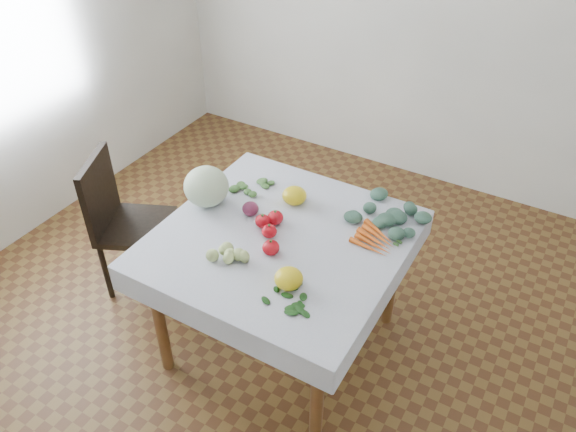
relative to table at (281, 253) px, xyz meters
name	(u,v)px	position (x,y,z in m)	size (l,w,h in m)	color
ground	(282,341)	(0.00, 0.00, -0.65)	(4.00, 4.00, 0.00)	brown
table	(281,253)	(0.00, 0.00, 0.00)	(1.00, 1.00, 0.75)	brown
tablecloth	(281,237)	(0.00, 0.00, 0.10)	(1.12, 1.12, 0.01)	white
chair	(121,215)	(-1.05, -0.03, -0.16)	(0.52, 0.52, 0.86)	black
cabbage	(206,186)	(-0.46, 0.05, 0.20)	(0.23, 0.23, 0.20)	beige
tomato_a	(263,221)	(-0.12, 0.02, 0.13)	(0.07, 0.07, 0.06)	red
tomato_b	(269,231)	(-0.05, -0.02, 0.13)	(0.07, 0.07, 0.06)	red
tomato_c	(275,218)	(-0.08, 0.08, 0.14)	(0.08, 0.08, 0.07)	red
tomato_d	(271,248)	(0.02, -0.12, 0.14)	(0.08, 0.08, 0.07)	red
heirloom_back	(294,195)	(-0.08, 0.27, 0.15)	(0.13, 0.13, 0.09)	yellow
heirloom_front	(289,278)	(0.20, -0.26, 0.15)	(0.12, 0.12, 0.09)	yellow
onion_a	(250,209)	(-0.22, 0.08, 0.14)	(0.08, 0.08, 0.07)	#5A1930
onion_b	(292,281)	(0.21, -0.26, 0.14)	(0.08, 0.08, 0.07)	#5A1930
tomatillo_cluster	(232,256)	(-0.11, -0.25, 0.13)	(0.14, 0.14, 0.05)	#B6D078
carrot_bunch	(376,241)	(0.41, 0.18, 0.12)	(0.20, 0.22, 0.03)	orange
kale_bunch	(392,214)	(0.40, 0.40, 0.13)	(0.36, 0.30, 0.05)	#3C624D
basil_bunch	(296,298)	(0.26, -0.31, 0.11)	(0.23, 0.16, 0.01)	#184D18
dill_bunch	(256,189)	(-0.30, 0.26, 0.11)	(0.22, 0.17, 0.02)	#426E32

